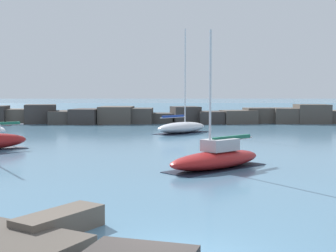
{
  "coord_description": "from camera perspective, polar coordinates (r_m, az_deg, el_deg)",
  "views": [
    {
      "loc": [
        -0.23,
        -11.06,
        4.09
      ],
      "look_at": [
        0.14,
        18.34,
        1.98
      ],
      "focal_mm": 50.0,
      "sensor_mm": 36.0,
      "label": 1
    }
  ],
  "objects": [
    {
      "name": "open_sea_beyond",
      "position": [
        122.31,
        -0.6,
        2.2
      ],
      "size": [
        400.0,
        116.0,
        0.01
      ],
      "color": "teal",
      "rests_on": "ground"
    },
    {
      "name": "breakwater_jetty",
      "position": [
        62.27,
        -0.14,
        1.29
      ],
      "size": [
        60.92,
        6.71,
        2.52
      ],
      "color": "#4C443D",
      "rests_on": "ground"
    },
    {
      "name": "foreground_rocks",
      "position": [
        11.79,
        4.55,
        -14.39
      ],
      "size": [
        14.35,
        8.15,
        1.02
      ],
      "color": "brown",
      "rests_on": "ground"
    },
    {
      "name": "sailboat_moored_0",
      "position": [
        47.24,
        1.69,
        -0.15
      ],
      "size": [
        6.3,
        6.52,
        10.49
      ],
      "color": "silver",
      "rests_on": "ground"
    },
    {
      "name": "sailboat_moored_2",
      "position": [
        25.42,
        5.94,
        -3.89
      ],
      "size": [
        6.31,
        5.96,
        7.38
      ],
      "color": "maroon",
      "rests_on": "ground"
    }
  ]
}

